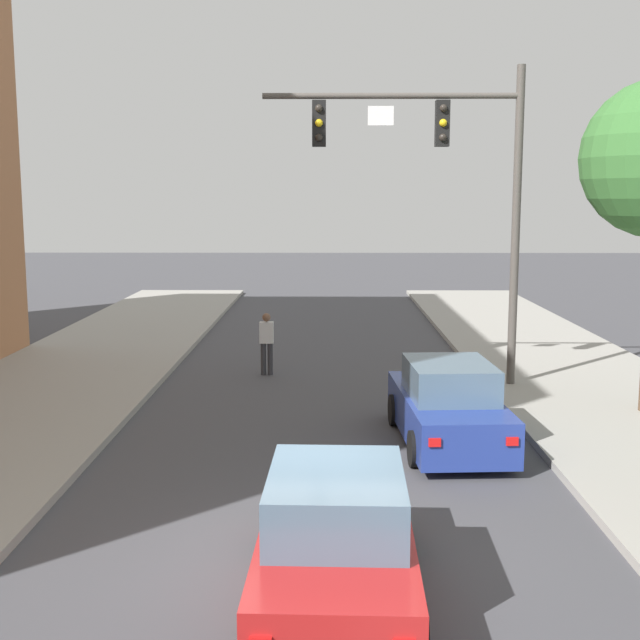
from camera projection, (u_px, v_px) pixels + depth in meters
name	position (u px, v px, depth m)	size (l,w,h in m)	color
ground_plane	(315.00, 571.00, 10.13)	(120.00, 120.00, 0.00)	#424247
traffic_signal_mast	(446.00, 168.00, 18.99)	(6.07, 0.38, 7.50)	#514C47
car_lead_blue	(448.00, 407.00, 15.25)	(2.02, 4.32, 1.60)	navy
car_following_red	(336.00, 543.00, 9.23)	(1.92, 4.28, 1.60)	#B21E1E
pedestrian_crossing_road	(267.00, 341.00, 21.27)	(0.36, 0.22, 1.64)	#333338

